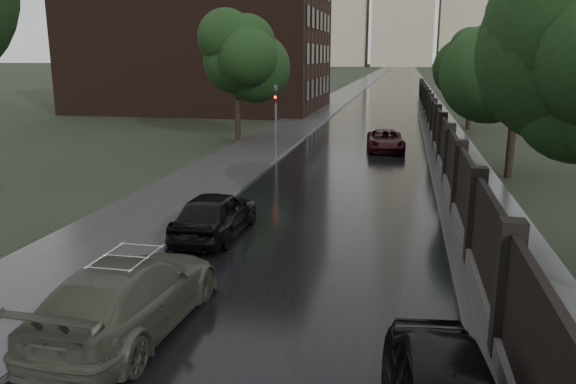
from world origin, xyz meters
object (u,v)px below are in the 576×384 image
(volga_sedan, at_px, (129,295))
(car_right_far, at_px, (385,141))
(traffic_light, at_px, (276,114))
(tree_left_far, at_px, (236,61))
(tree_right_c, at_px, (473,64))
(hatchback_left, at_px, (215,214))
(tree_right_b, at_px, (518,69))

(volga_sedan, relative_size, car_right_far, 1.20)
(traffic_light, xyz_separation_m, car_right_far, (5.90, 3.42, -1.77))
(tree_left_far, relative_size, tree_right_c, 1.05)
(hatchback_left, xyz_separation_m, car_right_far, (4.64, 17.55, -0.11))
(tree_right_c, height_order, car_right_far, tree_right_c)
(hatchback_left, bearing_deg, tree_left_far, -74.04)
(volga_sedan, xyz_separation_m, car_right_far, (4.36, 23.84, -0.16))
(car_right_far, bearing_deg, tree_right_b, -52.84)
(tree_left_far, relative_size, traffic_light, 1.85)
(tree_left_far, height_order, car_right_far, tree_left_far)
(tree_right_c, distance_m, car_right_far, 13.70)
(tree_right_b, bearing_deg, tree_left_far, 152.70)
(tree_left_far, distance_m, car_right_far, 10.77)
(tree_right_b, height_order, volga_sedan, tree_right_b)
(tree_right_b, distance_m, car_right_far, 9.73)
(traffic_light, bearing_deg, tree_left_far, 126.47)
(tree_right_b, bearing_deg, hatchback_left, -133.43)
(tree_right_b, xyz_separation_m, hatchback_left, (-10.54, -11.14, -4.21))
(tree_right_b, xyz_separation_m, traffic_light, (-11.80, 2.99, -2.55))
(tree_left_far, xyz_separation_m, traffic_light, (3.70, -5.01, -2.84))
(tree_left_far, bearing_deg, traffic_light, -53.53)
(tree_left_far, bearing_deg, hatchback_left, -75.48)
(tree_right_c, bearing_deg, hatchback_left, -109.89)
(tree_right_b, bearing_deg, traffic_light, 165.76)
(tree_right_b, bearing_deg, car_right_far, 132.59)
(traffic_light, bearing_deg, tree_right_c, 51.82)
(tree_right_c, xyz_separation_m, car_right_far, (-5.90, -11.58, -4.32))
(tree_right_c, xyz_separation_m, volga_sedan, (-10.26, -35.43, -4.16))
(volga_sedan, bearing_deg, hatchback_left, -85.31)
(hatchback_left, bearing_deg, traffic_light, -83.48)
(traffic_light, height_order, volga_sedan, traffic_light)
(tree_left_far, relative_size, volga_sedan, 1.36)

